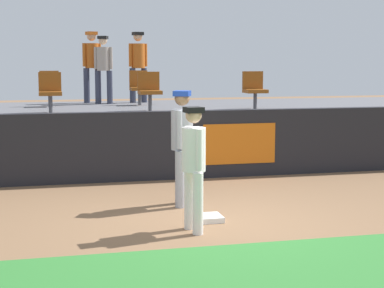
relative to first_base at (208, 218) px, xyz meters
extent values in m
plane|color=brown|center=(0.00, -0.18, -0.04)|extent=(60.00, 60.00, 0.00)
cube|color=#2D722D|center=(0.00, -2.63, -0.04)|extent=(18.00, 2.80, 0.01)
cube|color=white|center=(0.00, 0.00, 0.00)|extent=(0.40, 0.40, 0.08)
cylinder|color=white|center=(-0.36, -0.36, 0.38)|extent=(0.14, 0.14, 0.84)
cylinder|color=white|center=(-0.31, -0.66, 0.38)|extent=(0.14, 0.14, 0.84)
cylinder|color=white|center=(-0.34, -0.51, 1.09)|extent=(0.37, 0.37, 0.59)
sphere|color=tan|center=(-0.34, -0.51, 1.55)|extent=(0.22, 0.22, 0.22)
cube|color=black|center=(-0.34, -0.51, 1.63)|extent=(0.26, 0.26, 0.08)
cylinder|color=white|center=(-0.37, -0.32, 1.11)|extent=(0.09, 0.09, 0.55)
cylinder|color=white|center=(-0.31, -0.70, 1.11)|extent=(0.09, 0.09, 0.55)
ellipsoid|color=brown|center=(-0.27, -0.30, 0.88)|extent=(0.15, 0.22, 0.28)
cylinder|color=#9EA3AD|center=(-0.08, 1.21, 0.41)|extent=(0.15, 0.15, 0.91)
cylinder|color=#9EA3AD|center=(-0.22, 0.91, 0.41)|extent=(0.15, 0.15, 0.91)
cylinder|color=#9EA3AD|center=(-0.15, 1.06, 1.19)|extent=(0.46, 0.46, 0.64)
sphere|color=#8C6647|center=(-0.15, 1.06, 1.69)|extent=(0.24, 0.24, 0.24)
cube|color=#193899|center=(-0.15, 1.06, 1.76)|extent=(0.33, 0.33, 0.08)
cylinder|color=#9EA3AD|center=(-0.06, 1.25, 1.21)|extent=(0.09, 0.09, 0.60)
cylinder|color=#9EA3AD|center=(-0.24, 0.87, 1.21)|extent=(0.09, 0.09, 0.60)
cube|color=black|center=(0.00, 3.34, 0.63)|extent=(18.00, 0.24, 1.34)
cube|color=orange|center=(1.50, 3.21, 0.63)|extent=(1.50, 0.02, 0.81)
cube|color=#59595E|center=(0.00, 5.91, 0.58)|extent=(18.00, 4.80, 1.24)
cylinder|color=#4C4C51|center=(0.00, 6.51, 1.40)|extent=(0.08, 0.08, 0.40)
cube|color=#8C4714|center=(0.00, 6.51, 1.60)|extent=(0.44, 0.44, 0.08)
cube|color=#8C4714|center=(0.00, 6.70, 1.84)|extent=(0.44, 0.06, 0.40)
cylinder|color=#4C4C51|center=(-2.13, 6.51, 1.40)|extent=(0.08, 0.08, 0.40)
cube|color=#8C4714|center=(-2.13, 6.51, 1.60)|extent=(0.45, 0.44, 0.08)
cube|color=#8C4714|center=(-2.13, 6.70, 1.84)|extent=(0.45, 0.06, 0.40)
cylinder|color=#4C4C51|center=(-0.05, 4.71, 1.40)|extent=(0.08, 0.08, 0.40)
cube|color=#8C4714|center=(-0.05, 4.71, 1.60)|extent=(0.48, 0.44, 0.08)
cube|color=#8C4714|center=(-0.05, 4.90, 1.84)|extent=(0.48, 0.06, 0.40)
cylinder|color=#4C4C51|center=(-2.14, 4.71, 1.40)|extent=(0.08, 0.08, 0.40)
cube|color=#8C4714|center=(-2.14, 4.71, 1.60)|extent=(0.47, 0.44, 0.08)
cube|color=#8C4714|center=(-2.14, 4.90, 1.84)|extent=(0.47, 0.06, 0.40)
cylinder|color=#4C4C51|center=(2.34, 4.71, 1.40)|extent=(0.08, 0.08, 0.40)
cube|color=#8C4714|center=(2.34, 4.71, 1.60)|extent=(0.48, 0.44, 0.08)
cube|color=#8C4714|center=(2.34, 4.90, 1.84)|extent=(0.48, 0.06, 0.40)
cylinder|color=#33384C|center=(-0.66, 7.18, 1.62)|extent=(0.14, 0.14, 0.83)
cylinder|color=#33384C|center=(-0.94, 7.29, 1.62)|extent=(0.14, 0.14, 0.83)
cylinder|color=#A5998C|center=(-0.80, 7.24, 2.32)|extent=(0.41, 0.41, 0.58)
sphere|color=beige|center=(-0.80, 7.24, 2.78)|extent=(0.22, 0.22, 0.22)
cube|color=black|center=(-0.80, 7.24, 2.85)|extent=(0.29, 0.29, 0.08)
cylinder|color=#A5998C|center=(-0.61, 7.17, 2.34)|extent=(0.08, 0.08, 0.55)
cylinder|color=#A5998C|center=(-0.98, 7.30, 2.34)|extent=(0.08, 0.08, 0.55)
cylinder|color=#33384C|center=(0.28, 7.54, 1.65)|extent=(0.15, 0.15, 0.89)
cylinder|color=#33384C|center=(-0.04, 7.46, 1.65)|extent=(0.15, 0.15, 0.89)
cylinder|color=#BF5919|center=(0.12, 7.50, 2.40)|extent=(0.42, 0.42, 0.63)
sphere|color=tan|center=(0.12, 7.50, 2.89)|extent=(0.23, 0.23, 0.23)
cube|color=black|center=(0.12, 7.50, 2.97)|extent=(0.30, 0.30, 0.08)
cylinder|color=#BF5919|center=(0.32, 7.55, 2.42)|extent=(0.09, 0.09, 0.59)
cylinder|color=#BF5919|center=(-0.08, 7.45, 2.42)|extent=(0.09, 0.09, 0.59)
cylinder|color=#33384C|center=(-0.89, 7.72, 1.65)|extent=(0.15, 0.15, 0.89)
cylinder|color=#33384C|center=(-1.20, 7.61, 1.65)|extent=(0.15, 0.15, 0.89)
cylinder|color=#BF5919|center=(-1.04, 7.67, 2.41)|extent=(0.44, 0.44, 0.63)
sphere|color=tan|center=(-1.04, 7.67, 2.90)|extent=(0.23, 0.23, 0.23)
cube|color=#BF5919|center=(-1.04, 7.67, 2.97)|extent=(0.31, 0.31, 0.08)
cylinder|color=#BF5919|center=(-0.85, 7.74, 2.43)|extent=(0.09, 0.09, 0.59)
cylinder|color=#BF5919|center=(-1.24, 7.60, 2.43)|extent=(0.09, 0.09, 0.59)
camera|label=1|loc=(-2.28, -8.55, 2.27)|focal=58.31mm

